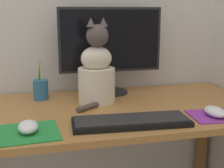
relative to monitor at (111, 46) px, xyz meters
The scene contains 9 objects.
desk 0.41m from the monitor, 102.48° to the right, with size 1.30×0.66×0.72m.
monitor is the anchor object (origin of this frame).
keyboard 0.51m from the monitor, 94.08° to the right, with size 0.43×0.16×0.02m.
mousepad_left 0.65m from the monitor, 131.61° to the right, with size 0.23×0.21×0.00m.
mousepad_right 0.59m from the monitor, 55.36° to the right, with size 0.20×0.18×0.00m.
computer_mouse_left 0.63m from the monitor, 130.64° to the right, with size 0.07×0.10×0.04m.
computer_mouse_right 0.58m from the monitor, 56.15° to the right, with size 0.07×0.11×0.04m.
cat 0.20m from the monitor, 124.74° to the right, with size 0.21×0.25×0.37m.
pen_cup 0.39m from the monitor, behind, with size 0.07×0.07×0.18m.
Camera 1 is at (-0.29, -1.22, 1.11)m, focal length 50.00 mm.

